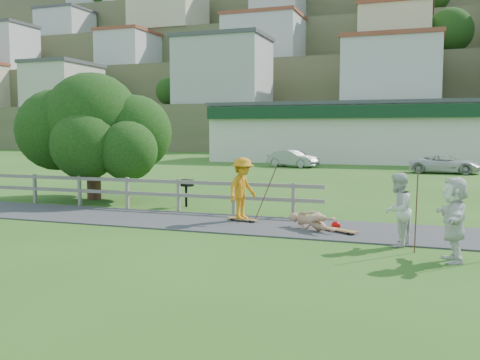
{
  "coord_description": "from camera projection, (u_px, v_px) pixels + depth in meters",
  "views": [
    {
      "loc": [
        5.95,
        -13.03,
        2.76
      ],
      "look_at": [
        0.67,
        2.0,
        1.26
      ],
      "focal_mm": 40.0,
      "sensor_mm": 36.0,
      "label": 1
    }
  ],
  "objects": [
    {
      "name": "skater_rider",
      "position": [
        242.0,
        192.0,
        15.91
      ],
      "size": [
        1.0,
        1.34,
        1.84
      ],
      "primitive_type": "imported",
      "rotation": [
        0.0,
        0.0,
        1.28
      ],
      "color": "orange",
      "rests_on": "ground"
    },
    {
      "name": "skater_fallen",
      "position": [
        312.0,
        221.0,
        14.56
      ],
      "size": [
        1.21,
        1.52,
        0.58
      ],
      "primitive_type": "imported",
      "rotation": [
        0.0,
        0.0,
        0.97
      ],
      "color": "tan",
      "rests_on": "ground"
    },
    {
      "name": "pole_rider",
      "position": [
        266.0,
        191.0,
        16.09
      ],
      "size": [
        0.03,
        0.03,
        1.82
      ],
      "primitive_type": "cylinder",
      "color": "brown",
      "rests_on": "ground"
    },
    {
      "name": "ground",
      "position": [
        192.0,
        232.0,
        14.46
      ],
      "size": [
        260.0,
        260.0,
        0.0
      ],
      "primitive_type": "plane",
      "color": "#2E5919",
      "rests_on": "ground"
    },
    {
      "name": "strip_mall",
      "position": [
        404.0,
        132.0,
        45.72
      ],
      "size": [
        32.5,
        10.75,
        5.1
      ],
      "color": "silver",
      "rests_on": "ground"
    },
    {
      "name": "bbq",
      "position": [
        186.0,
        193.0,
        19.16
      ],
      "size": [
        0.56,
        0.51,
        0.98
      ],
      "primitive_type": null,
      "rotation": [
        0.0,
        0.0,
        -0.43
      ],
      "color": "black",
      "rests_on": "ground"
    },
    {
      "name": "car_silver",
      "position": [
        293.0,
        158.0,
        39.79
      ],
      "size": [
        4.13,
        2.59,
        1.28
      ],
      "primitive_type": "imported",
      "rotation": [
        0.0,
        0.0,
        1.23
      ],
      "color": "gray",
      "rests_on": "ground"
    },
    {
      "name": "tree",
      "position": [
        93.0,
        144.0,
        21.14
      ],
      "size": [
        6.14,
        6.14,
        4.39
      ],
      "primitive_type": null,
      "color": "black",
      "rests_on": "ground"
    },
    {
      "name": "spectator_a",
      "position": [
        398.0,
        210.0,
        12.62
      ],
      "size": [
        0.86,
        0.99,
        1.75
      ],
      "primitive_type": "imported",
      "rotation": [
        0.0,
        0.0,
        4.45
      ],
      "color": "silver",
      "rests_on": "ground"
    },
    {
      "name": "car_white",
      "position": [
        445.0,
        164.0,
        34.05
      ],
      "size": [
        4.48,
        2.34,
        1.21
      ],
      "primitive_type": "imported",
      "rotation": [
        0.0,
        0.0,
        1.49
      ],
      "color": "silver",
      "rests_on": "ground"
    },
    {
      "name": "longboard_fallen",
      "position": [
        341.0,
        232.0,
        14.22
      ],
      "size": [
        0.99,
        0.74,
        0.11
      ],
      "primitive_type": null,
      "rotation": [
        0.0,
        0.0,
        -0.55
      ],
      "color": "olive",
      "rests_on": "ground"
    },
    {
      "name": "fence",
      "position": [
        112.0,
        187.0,
        19.01
      ],
      "size": [
        15.05,
        0.1,
        1.1
      ],
      "color": "slate",
      "rests_on": "ground"
    },
    {
      "name": "helmet",
      "position": [
        336.0,
        226.0,
        14.71
      ],
      "size": [
        0.26,
        0.26,
        0.26
      ],
      "primitive_type": "sphere",
      "color": "#A90805",
      "rests_on": "ground"
    },
    {
      "name": "spectator_d",
      "position": [
        454.0,
        219.0,
        11.15
      ],
      "size": [
        0.72,
        1.71,
        1.79
      ],
      "primitive_type": "imported",
      "rotation": [
        0.0,
        0.0,
        4.83
      ],
      "color": "silver",
      "rests_on": "ground"
    },
    {
      "name": "hillside",
      "position": [
        396.0,
        67.0,
        98.88
      ],
      "size": [
        220.0,
        67.0,
        47.5
      ],
      "color": "#505733",
      "rests_on": "ground"
    },
    {
      "name": "path",
      "position": [
        213.0,
        222.0,
        15.86
      ],
      "size": [
        34.0,
        3.0,
        0.04
      ],
      "primitive_type": "cube",
      "color": "#323234",
      "rests_on": "ground"
    },
    {
      "name": "pole_spec_left",
      "position": [
        416.0,
        212.0,
        11.94
      ],
      "size": [
        0.03,
        0.03,
        1.87
      ],
      "primitive_type": "cylinder",
      "color": "brown",
      "rests_on": "ground"
    },
    {
      "name": "longboard_rider",
      "position": [
        242.0,
        220.0,
        15.99
      ],
      "size": [
        1.01,
        0.47,
        0.11
      ],
      "primitive_type": null,
      "rotation": [
        0.0,
        0.0,
        -0.25
      ],
      "color": "olive",
      "rests_on": "ground"
    }
  ]
}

